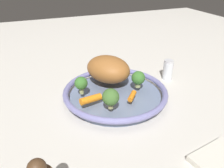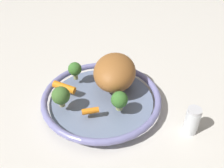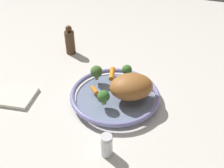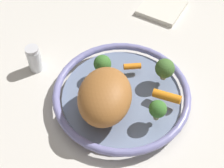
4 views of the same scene
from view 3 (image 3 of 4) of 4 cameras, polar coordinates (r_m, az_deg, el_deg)
ground_plane at (r=0.94m, az=0.63°, el=-3.67°), size 2.54×2.54×0.00m
serving_bowl at (r=0.93m, az=0.64°, el=-2.71°), size 0.33×0.33×0.04m
roast_chicken_piece at (r=0.88m, az=4.39°, el=-0.52°), size 0.18×0.19×0.08m
baby_carrot_right at (r=0.92m, az=-3.98°, el=-1.36°), size 0.04×0.04×0.02m
baby_carrot_back at (r=1.00m, az=0.00°, el=2.34°), size 0.07×0.04×0.03m
broccoli_floret_large at (r=0.85m, az=-1.91°, el=-2.86°), size 0.04×0.04×0.05m
broccoli_floret_mid at (r=0.97m, az=-3.51°, el=2.77°), size 0.05×0.05×0.06m
broccoli_floret_edge at (r=0.98m, az=3.37°, el=3.16°), size 0.04×0.04×0.05m
salt_shaker at (r=0.75m, az=-1.23°, el=-13.60°), size 0.04×0.04×0.07m
pepper_mill at (r=1.22m, az=-9.44°, el=9.47°), size 0.04×0.04×0.14m
dish_towel at (r=1.01m, az=-20.52°, el=-2.66°), size 0.14×0.14×0.01m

